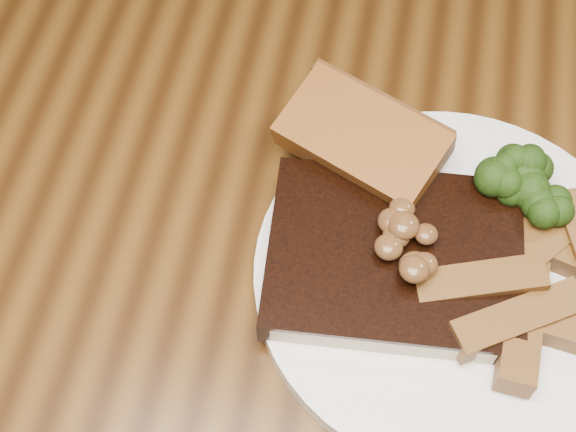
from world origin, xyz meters
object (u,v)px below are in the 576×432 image
at_px(potato_wedges, 547,282).
at_px(garlic_bread, 360,155).
at_px(plate, 451,278).
at_px(steak, 394,258).
at_px(dining_table, 302,291).

bearing_deg(potato_wedges, garlic_bread, 150.81).
bearing_deg(plate, steak, -177.25).
bearing_deg(potato_wedges, dining_table, 175.47).
xyz_separation_m(steak, potato_wedges, (0.11, 0.00, -0.00)).
height_order(garlic_bread, potato_wedges, garlic_bread).
distance_m(dining_table, plate, 0.15).
xyz_separation_m(dining_table, plate, (0.11, -0.01, 0.10)).
xyz_separation_m(dining_table, potato_wedges, (0.17, -0.01, 0.12)).
xyz_separation_m(steak, garlic_bread, (-0.04, 0.08, -0.00)).
height_order(plate, potato_wedges, potato_wedges).
xyz_separation_m(dining_table, steak, (0.07, -0.02, 0.12)).
xyz_separation_m(plate, potato_wedges, (0.06, 0.00, 0.02)).
bearing_deg(dining_table, plate, -7.33).
bearing_deg(potato_wedges, steak, -178.61).
height_order(dining_table, steak, steak).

